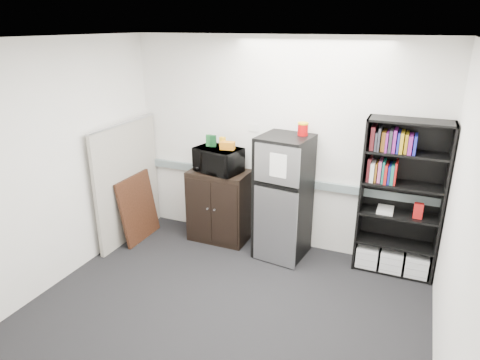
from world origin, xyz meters
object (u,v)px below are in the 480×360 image
Objects in this scene: cubicle_partition at (128,182)px; refrigerator at (283,198)px; bookshelf at (400,201)px; microwave at (218,160)px; cabinet at (220,205)px.

cubicle_partition is 2.10m from refrigerator.
bookshelf is 3.17× the size of microwave.
cubicle_partition is (-3.43, -0.49, -0.10)m from bookshelf.
cabinet is 0.65m from microwave.
bookshelf is 1.18× the size of refrigerator.
cabinet is at bearing -177.80° from refrigerator.
refrigerator is (-1.35, -0.14, -0.13)m from bookshelf.
cubicle_partition is 1.27m from microwave.
cubicle_partition reaches higher than cabinet.
bookshelf reaches higher than cabinet.
bookshelf reaches higher than refrigerator.
bookshelf is at bearing 13.30° from refrigerator.
cubicle_partition is at bearing -163.48° from refrigerator.
cabinet is at bearing 102.10° from microwave.
bookshelf is at bearing 14.13° from microwave.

